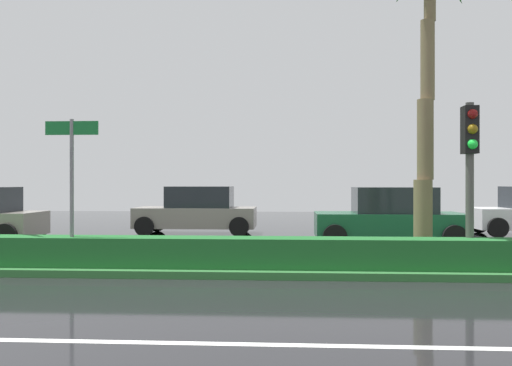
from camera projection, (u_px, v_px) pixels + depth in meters
ground_plane at (158, 259)px, 13.25m from camera, size 90.00×42.00×0.10m
near_lane_divider_stripe at (14, 340)px, 6.26m from camera, size 81.00×0.14×0.01m
median_strip at (148, 260)px, 12.25m from camera, size 85.50×4.00×0.15m
median_hedge at (130, 252)px, 10.85m from camera, size 76.50×0.70×0.60m
traffic_signal_median_right at (470, 154)px, 10.70m from camera, size 0.28×0.43×3.32m
street_name_sign at (72, 172)px, 10.86m from camera, size 1.10×0.08×3.00m
car_in_traffic_second at (197, 211)px, 19.27m from camera, size 4.30×2.02×1.72m
car_in_traffic_third at (390, 217)px, 15.78m from camera, size 4.30×2.02×1.72m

